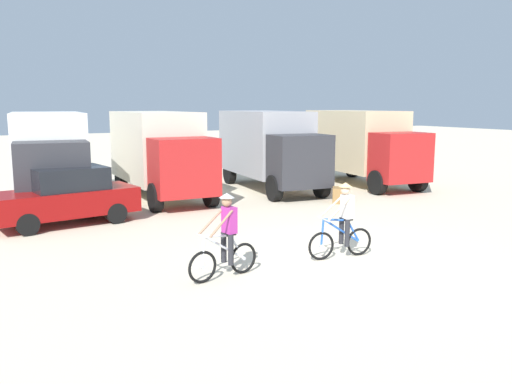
{
  "coord_description": "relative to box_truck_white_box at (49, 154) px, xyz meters",
  "views": [
    {
      "loc": [
        -7.52,
        -10.29,
        3.64
      ],
      "look_at": [
        -0.51,
        3.55,
        1.1
      ],
      "focal_mm": 37.64,
      "sensor_mm": 36.0,
      "label": 1
    }
  ],
  "objects": [
    {
      "name": "box_truck_white_box",
      "position": [
        0.0,
        0.0,
        0.0
      ],
      "size": [
        2.86,
        6.91,
        3.35
      ],
      "color": "white",
      "rests_on": "ground"
    },
    {
      "name": "box_truck_cream_rv",
      "position": [
        4.04,
        -0.13,
        0.0
      ],
      "size": [
        2.42,
        6.76,
        3.35
      ],
      "color": "beige",
      "rests_on": "ground"
    },
    {
      "name": "ground_plane",
      "position": [
        5.47,
        -10.19,
        -1.87
      ],
      "size": [
        120.0,
        120.0,
        0.0
      ],
      "primitive_type": "plane",
      "color": "beige"
    },
    {
      "name": "sedan_parked",
      "position": [
        0.05,
        -3.52,
        -0.99
      ],
      "size": [
        4.44,
        2.45,
        1.76
      ],
      "color": "maroon",
      "rests_on": "ground"
    },
    {
      "name": "cyclist_orange_shirt",
      "position": [
        2.33,
        -10.41,
        -1.03
      ],
      "size": [
        1.71,
        0.56,
        1.82
      ],
      "color": "black",
      "rests_on": "ground"
    },
    {
      "name": "box_truck_grey_hauler",
      "position": [
        8.87,
        -0.24,
        0.0
      ],
      "size": [
        2.84,
        6.9,
        3.35
      ],
      "color": "#9E9EA3",
      "rests_on": "ground"
    },
    {
      "name": "box_truck_tan_camper",
      "position": [
        13.31,
        -0.83,
        0.0
      ],
      "size": [
        2.83,
        6.9,
        3.35
      ],
      "color": "#CCB78E",
      "rests_on": "ground"
    },
    {
      "name": "supply_crate",
      "position": [
        9.64,
        -4.33,
        -1.58
      ],
      "size": [
        0.8,
        0.82,
        0.59
      ],
      "primitive_type": "cube",
      "rotation": [
        0.0,
        0.0,
        2.54
      ],
      "color": "olive",
      "rests_on": "ground"
    },
    {
      "name": "cyclist_cowboy_hat",
      "position": [
        5.44,
        -10.28,
        -1.03
      ],
      "size": [
        1.73,
        0.52,
        1.82
      ],
      "color": "black",
      "rests_on": "ground"
    }
  ]
}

